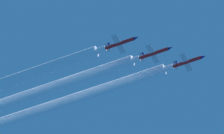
# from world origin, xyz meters

# --- Properties ---
(jet_lead) EXTENTS (8.54, 12.44, 2.99)m
(jet_lead) POSITION_xyz_m (-9.15, 8.79, 204.42)
(jet_lead) COLOR red
(jet_second_echelon) EXTENTS (8.54, 12.44, 2.99)m
(jet_second_echelon) POSITION_xyz_m (0.59, 0.09, 202.59)
(jet_second_echelon) COLOR red
(jet_third_echelon) EXTENTS (8.54, 12.44, 2.99)m
(jet_third_echelon) POSITION_xyz_m (10.10, -8.48, 201.55)
(jet_third_echelon) COLOR red
(smoke_trail_lead) EXTENTS (3.82, 83.85, 3.82)m
(smoke_trail_lead) POSITION_xyz_m (-9.15, -38.79, 204.39)
(smoke_trail_lead) COLOR white
(smoke_trail_second_echelon) EXTENTS (3.82, 67.52, 3.82)m
(smoke_trail_second_echelon) POSITION_xyz_m (0.59, -39.33, 202.56)
(smoke_trail_second_echelon) COLOR white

